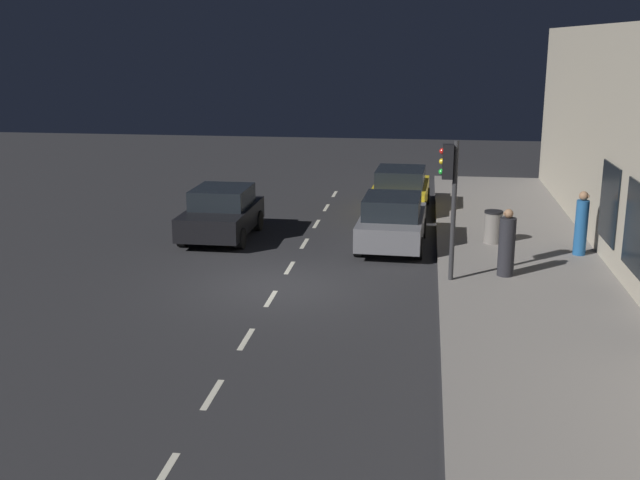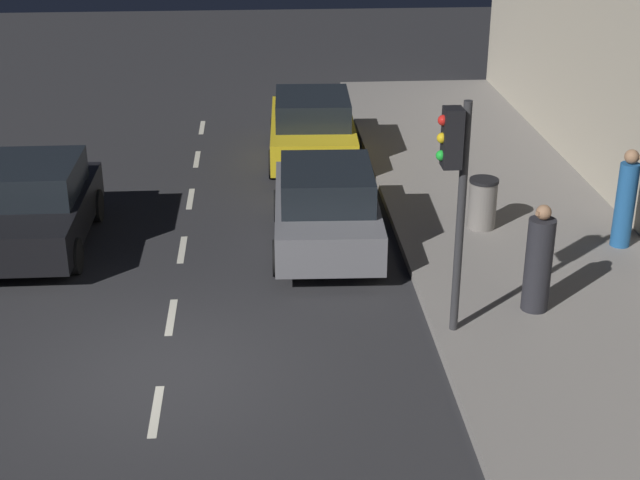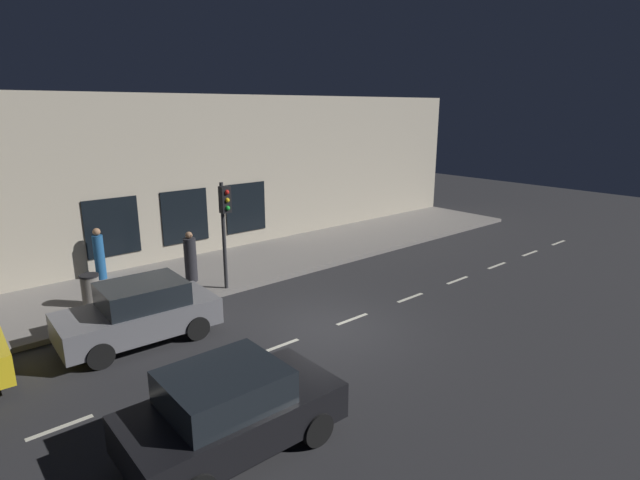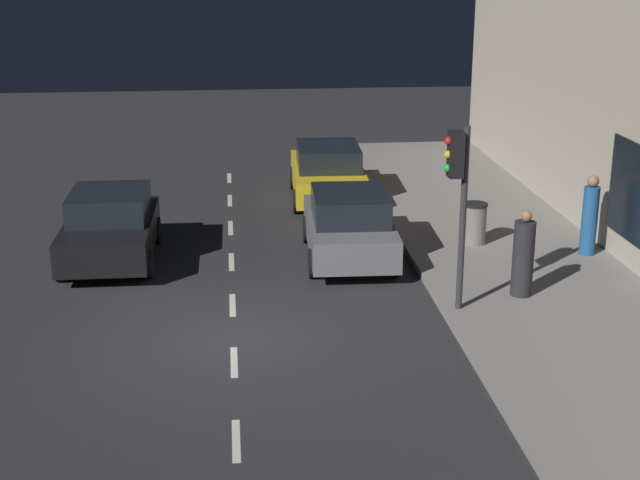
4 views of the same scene
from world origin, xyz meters
name	(u,v)px [view 4 (image 4 of 4)]	position (x,y,z in m)	size (l,w,h in m)	color
ground_plane	(233,338)	(0.00, 0.00, 0.00)	(60.00, 60.00, 0.00)	#28282B
sidewalk	(569,321)	(6.25, 0.00, 0.07)	(4.50, 32.00, 0.15)	gray
lane_centre_line	(234,362)	(0.00, -1.00, 0.00)	(0.12, 27.20, 0.01)	beige
traffic_light	(458,181)	(4.18, 0.65, 2.66)	(0.47, 0.32, 3.52)	#2D2D30
parked_car_0	(110,227)	(-2.67, 4.58, 0.79)	(2.02, 3.85, 1.58)	black
parked_car_1	(328,172)	(2.72, 9.17, 0.79)	(2.12, 4.19, 1.58)	gold
parked_car_2	(349,225)	(2.65, 4.16, 0.79)	(2.04, 4.01, 1.58)	slate
pedestrian_0	(523,257)	(5.70, 1.20, 0.95)	(0.56, 0.56, 1.75)	#232328
pedestrian_1	(590,217)	(7.95, 3.51, 1.01)	(0.45, 0.45, 1.82)	#1E5189
trash_bin	(475,223)	(5.63, 4.51, 0.64)	(0.55, 0.55, 0.97)	slate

